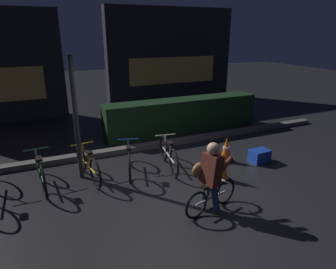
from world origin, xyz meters
TOP-DOWN VIEW (x-y plane):
  - ground_plane at (0.00, 0.00)m, footprint 40.00×40.00m
  - sidewalk_curb at (0.00, 2.20)m, footprint 12.00×0.24m
  - hedge_row at (1.80, 3.10)m, footprint 4.80×0.70m
  - storefront_right at (3.27, 7.20)m, footprint 5.58×0.54m
  - street_post at (-1.52, 1.20)m, footprint 0.10×0.10m
  - parked_bike_left_mid at (-2.30, 1.10)m, footprint 0.46×1.55m
  - parked_bike_center_left at (-1.40, 1.07)m, footprint 0.46×1.53m
  - parked_bike_center_right at (-0.54, 0.99)m, footprint 0.52×1.47m
  - parked_bike_right_mid at (0.33, 0.88)m, footprint 0.46×1.53m
  - traffic_cone_near at (1.11, -0.10)m, footprint 0.36×0.36m
  - traffic_cone_far at (1.71, 0.65)m, footprint 0.36×0.36m
  - blue_crate at (2.42, 0.30)m, footprint 0.46×0.35m
  - cyclist at (0.28, -0.95)m, footprint 1.16×0.50m

SIDE VIEW (x-z plane):
  - ground_plane at x=0.00m, z-range 0.00..0.00m
  - sidewalk_curb at x=0.00m, z-range 0.00..0.12m
  - blue_crate at x=2.42m, z-range 0.00..0.30m
  - traffic_cone_near at x=1.11m, z-range -0.01..0.59m
  - traffic_cone_far at x=1.71m, z-range -0.01..0.60m
  - parked_bike_center_right at x=-0.54m, z-range -0.03..0.67m
  - parked_bike_right_mid at x=0.33m, z-range -0.03..0.68m
  - parked_bike_center_left at x=-1.40m, z-range -0.03..0.68m
  - parked_bike_left_mid at x=-2.30m, z-range -0.03..0.69m
  - hedge_row at x=1.80m, z-range 0.00..1.01m
  - cyclist at x=0.28m, z-range 0.01..1.25m
  - street_post at x=-1.52m, z-range 0.00..2.52m
  - storefront_right at x=3.27m, z-range -0.01..3.87m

